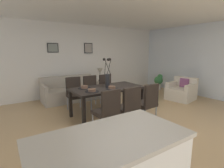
# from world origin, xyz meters

# --- Properties ---
(ground_plane) EXTENTS (9.00, 9.00, 0.00)m
(ground_plane) POSITION_xyz_m (0.00, 0.00, 0.00)
(ground_plane) COLOR tan
(back_wall_panel) EXTENTS (9.00, 0.10, 2.60)m
(back_wall_panel) POSITION_xyz_m (0.00, 3.25, 1.30)
(back_wall_panel) COLOR white
(back_wall_panel) RESTS_ON ground
(side_window_wall) EXTENTS (0.10, 6.30, 2.60)m
(side_window_wall) POSITION_xyz_m (3.65, 0.40, 1.30)
(side_window_wall) COLOR white
(side_window_wall) RESTS_ON ground
(ceiling_panel) EXTENTS (9.00, 7.20, 0.08)m
(ceiling_panel) POSITION_xyz_m (0.00, 0.40, 2.64)
(ceiling_panel) COLOR white
(dining_table) EXTENTS (1.80, 0.92, 0.74)m
(dining_table) POSITION_xyz_m (-0.28, 0.74, 0.66)
(dining_table) COLOR black
(dining_table) RESTS_ON ground
(dining_chair_near_left) EXTENTS (0.47, 0.47, 0.92)m
(dining_chair_near_left) POSITION_xyz_m (-0.81, -0.12, 0.51)
(dining_chair_near_left) COLOR black
(dining_chair_near_left) RESTS_ON ground
(dining_chair_near_right) EXTENTS (0.45, 0.45, 0.92)m
(dining_chair_near_right) POSITION_xyz_m (-0.82, 1.61, 0.51)
(dining_chair_near_right) COLOR black
(dining_chair_near_right) RESTS_ON ground
(dining_chair_far_left) EXTENTS (0.44, 0.44, 0.92)m
(dining_chair_far_left) POSITION_xyz_m (-0.30, -0.15, 0.51)
(dining_chair_far_left) COLOR black
(dining_chair_far_left) RESTS_ON ground
(dining_chair_far_right) EXTENTS (0.47, 0.47, 0.92)m
(dining_chair_far_right) POSITION_xyz_m (-0.29, 1.61, 0.51)
(dining_chair_far_right) COLOR black
(dining_chair_far_right) RESTS_ON ground
(dining_chair_mid_left) EXTENTS (0.46, 0.46, 0.92)m
(dining_chair_mid_left) POSITION_xyz_m (0.24, -0.15, 0.51)
(dining_chair_mid_left) COLOR black
(dining_chair_mid_left) RESTS_ON ground
(dining_chair_mid_right) EXTENTS (0.47, 0.47, 0.92)m
(dining_chair_mid_right) POSITION_xyz_m (0.24, 1.59, 0.51)
(dining_chair_mid_right) COLOR black
(dining_chair_mid_right) RESTS_ON ground
(centerpiece_vase) EXTENTS (0.21, 0.23, 0.73)m
(centerpiece_vase) POSITION_xyz_m (-0.28, 0.74, 1.02)
(centerpiece_vase) COLOR #232326
(centerpiece_vase) RESTS_ON dining_table
(placemat_near_left) EXTENTS (0.32, 0.32, 0.01)m
(placemat_near_left) POSITION_xyz_m (-0.82, 0.53, 0.74)
(placemat_near_left) COLOR black
(placemat_near_left) RESTS_ON dining_table
(bowl_near_left) EXTENTS (0.17, 0.17, 0.07)m
(bowl_near_left) POSITION_xyz_m (-0.82, 0.53, 0.78)
(bowl_near_left) COLOR brown
(bowl_near_left) RESTS_ON dining_table
(placemat_near_right) EXTENTS (0.32, 0.32, 0.01)m
(placemat_near_right) POSITION_xyz_m (-0.82, 0.95, 0.74)
(placemat_near_right) COLOR black
(placemat_near_right) RESTS_ON dining_table
(bowl_near_right) EXTENTS (0.17, 0.17, 0.07)m
(bowl_near_right) POSITION_xyz_m (-0.82, 0.95, 0.78)
(bowl_near_right) COLOR brown
(bowl_near_right) RESTS_ON dining_table
(placemat_far_left) EXTENTS (0.32, 0.32, 0.01)m
(placemat_far_left) POSITION_xyz_m (-0.28, 0.53, 0.74)
(placemat_far_left) COLOR black
(placemat_far_left) RESTS_ON dining_table
(bowl_far_left) EXTENTS (0.17, 0.17, 0.07)m
(bowl_far_left) POSITION_xyz_m (-0.28, 0.53, 0.78)
(bowl_far_left) COLOR brown
(bowl_far_left) RESTS_ON dining_table
(sofa) EXTENTS (1.81, 0.84, 0.80)m
(sofa) POSITION_xyz_m (-0.60, 2.63, 0.28)
(sofa) COLOR #A89E8E
(sofa) RESTS_ON ground
(side_table) EXTENTS (0.36, 0.36, 0.52)m
(side_table) POSITION_xyz_m (0.51, 2.53, 0.26)
(side_table) COLOR black
(side_table) RESTS_ON ground
(table_lamp) EXTENTS (0.22, 0.22, 0.51)m
(table_lamp) POSITION_xyz_m (0.51, 2.53, 0.89)
(table_lamp) COLOR #4C4C51
(table_lamp) RESTS_ON side_table
(armchair) EXTENTS (0.92, 0.92, 0.75)m
(armchair) POSITION_xyz_m (2.62, 0.60, 0.29)
(armchair) COLOR beige
(armchair) RESTS_ON ground
(framed_picture_left) EXTENTS (0.37, 0.03, 0.31)m
(framed_picture_left) POSITION_xyz_m (-0.94, 3.18, 1.75)
(framed_picture_left) COLOR black
(framed_picture_center) EXTENTS (0.34, 0.03, 0.38)m
(framed_picture_center) POSITION_xyz_m (0.38, 3.18, 1.75)
(framed_picture_center) COLOR black
(potted_plant) EXTENTS (0.36, 0.36, 0.67)m
(potted_plant) POSITION_xyz_m (3.16, 2.11, 0.37)
(potted_plant) COLOR silver
(potted_plant) RESTS_ON ground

